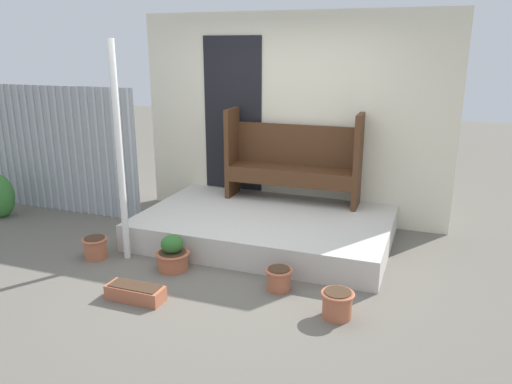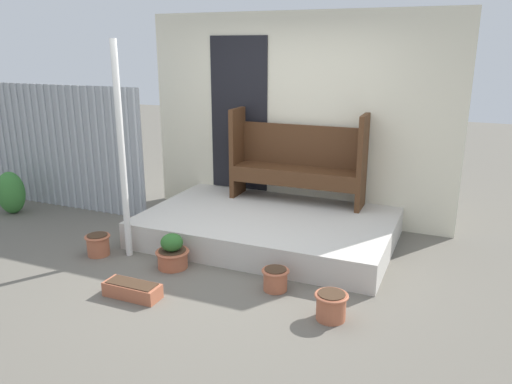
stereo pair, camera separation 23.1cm
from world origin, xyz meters
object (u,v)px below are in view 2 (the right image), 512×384
(shrub_by_fence, at_px, (11,193))
(planter_box_rect, at_px, (132,290))
(bench, at_px, (298,158))
(support_post, at_px, (122,153))
(flower_pot_middle, at_px, (172,253))
(flower_pot_right, at_px, (275,278))
(flower_pot_left, at_px, (98,244))
(flower_pot_far_right, at_px, (331,305))

(shrub_by_fence, bearing_deg, planter_box_rect, -24.12)
(bench, distance_m, planter_box_rect, 2.68)
(support_post, bearing_deg, flower_pot_middle, -8.18)
(flower_pot_right, relative_size, planter_box_rect, 0.49)
(planter_box_rect, distance_m, shrub_by_fence, 3.22)
(flower_pot_right, bearing_deg, flower_pot_left, 179.96)
(bench, xyz_separation_m, planter_box_rect, (-0.73, -2.46, -0.78))
(flower_pot_far_right, xyz_separation_m, planter_box_rect, (-1.75, -0.33, -0.06))
(bench, distance_m, flower_pot_middle, 2.04)
(support_post, xyz_separation_m, shrub_by_fence, (-2.32, 0.55, -0.84))
(flower_pot_left, height_order, flower_pot_middle, flower_pot_middle)
(support_post, distance_m, flower_pot_middle, 1.15)
(flower_pot_far_right, bearing_deg, bench, 115.62)
(support_post, relative_size, flower_pot_middle, 6.18)
(support_post, height_order, planter_box_rect, support_post)
(flower_pot_middle, xyz_separation_m, planter_box_rect, (0.00, -0.68, -0.09))
(shrub_by_fence, bearing_deg, flower_pot_middle, -12.18)
(flower_pot_far_right, bearing_deg, planter_box_rect, -169.26)
(bench, distance_m, flower_pot_left, 2.56)
(flower_pot_middle, bearing_deg, flower_pot_far_right, -11.25)
(flower_pot_left, bearing_deg, support_post, 23.47)
(bench, height_order, flower_pot_right, bench)
(flower_pot_far_right, bearing_deg, shrub_by_fence, 168.17)
(flower_pot_left, bearing_deg, bench, 47.77)
(support_post, distance_m, bench, 2.18)
(flower_pot_far_right, relative_size, planter_box_rect, 0.54)
(shrub_by_fence, bearing_deg, bench, 17.28)
(flower_pot_right, bearing_deg, support_post, 175.63)
(bench, xyz_separation_m, flower_pot_middle, (-0.74, -1.77, -0.69))
(flower_pot_right, distance_m, flower_pot_far_right, 0.68)
(flower_pot_right, height_order, flower_pot_far_right, flower_pot_far_right)
(flower_pot_middle, bearing_deg, bench, 67.47)
(flower_pot_left, xyz_separation_m, flower_pot_right, (2.06, -0.00, -0.01))
(bench, bearing_deg, flower_pot_left, -133.37)
(flower_pot_far_right, bearing_deg, flower_pot_middle, 168.75)
(flower_pot_middle, bearing_deg, planter_box_rect, -89.79)
(flower_pot_middle, distance_m, flower_pot_right, 1.15)
(flower_pot_far_right, bearing_deg, support_post, 169.54)
(support_post, bearing_deg, flower_pot_right, -4.37)
(planter_box_rect, relative_size, shrub_by_fence, 0.92)
(flower_pot_middle, height_order, shrub_by_fence, shrub_by_fence)
(planter_box_rect, bearing_deg, support_post, 128.53)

